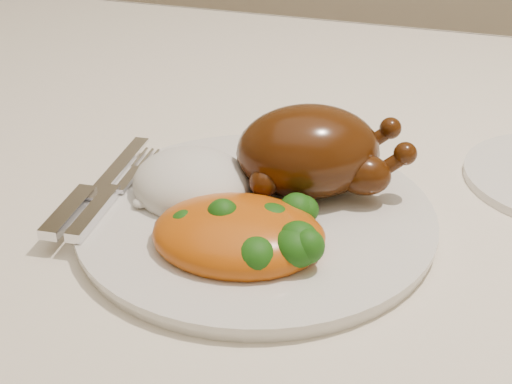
% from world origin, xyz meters
% --- Properties ---
extents(dining_table, '(1.60, 0.90, 0.76)m').
position_xyz_m(dining_table, '(0.00, 0.00, 0.67)').
color(dining_table, brown).
rests_on(dining_table, floor).
extents(tablecloth, '(1.73, 1.03, 0.18)m').
position_xyz_m(tablecloth, '(0.00, 0.00, 0.74)').
color(tablecloth, '#F0E4CE').
rests_on(tablecloth, dining_table).
extents(dinner_plate, '(0.35, 0.35, 0.01)m').
position_xyz_m(dinner_plate, '(-0.05, -0.13, 0.77)').
color(dinner_plate, silver).
rests_on(dinner_plate, tablecloth).
extents(roast_chicken, '(0.18, 0.14, 0.08)m').
position_xyz_m(roast_chicken, '(-0.01, -0.08, 0.82)').
color(roast_chicken, '#441D07').
rests_on(roast_chicken, dinner_plate).
extents(rice_mound, '(0.13, 0.13, 0.06)m').
position_xyz_m(rice_mound, '(-0.11, -0.12, 0.79)').
color(rice_mound, white).
rests_on(rice_mound, dinner_plate).
extents(mac_and_cheese, '(0.16, 0.13, 0.06)m').
position_xyz_m(mac_and_cheese, '(-0.03, -0.19, 0.79)').
color(mac_and_cheese, '#C45C0C').
rests_on(mac_and_cheese, dinner_plate).
extents(cutlery, '(0.05, 0.20, 0.01)m').
position_xyz_m(cutlery, '(-0.19, -0.16, 0.79)').
color(cutlery, silver).
rests_on(cutlery, dinner_plate).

